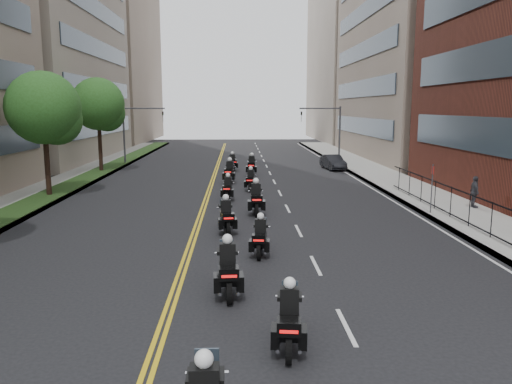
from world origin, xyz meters
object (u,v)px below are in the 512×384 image
motorcycle_8 (230,173)px  pedestrian_c (475,192)px  parked_sedan (333,162)px  motorcycle_4 (226,218)px  motorcycle_2 (228,271)px  motorcycle_9 (252,166)px  motorcycle_5 (256,200)px  motorcycle_10 (233,163)px  motorcycle_6 (228,189)px  motorcycle_1 (289,321)px  motorcycle_3 (260,239)px  motorcycle_7 (251,181)px

motorcycle_8 → pedestrian_c: (13.35, -10.44, 0.27)m
parked_sedan → motorcycle_4: bearing=-119.3°
motorcycle_2 → parked_sedan: bearing=70.2°
motorcycle_8 → motorcycle_9: 4.46m
motorcycle_4 → pedestrian_c: size_ratio=1.35×
motorcycle_5 → pedestrian_c: bearing=2.5°
motorcycle_4 → motorcycle_8: bearing=83.1°
motorcycle_10 → motorcycle_9: bearing=-71.5°
motorcycle_6 → parked_sedan: 17.16m
motorcycle_1 → parked_sedan: motorcycle_1 is taller
motorcycle_2 → motorcycle_4: (-0.21, 7.46, -0.04)m
motorcycle_3 → motorcycle_6: size_ratio=0.99×
motorcycle_4 → pedestrian_c: 13.98m
motorcycle_1 → motorcycle_4: motorcycle_4 is taller
motorcycle_5 → motorcycle_7: motorcycle_5 is taller
motorcycle_10 → motorcycle_5: bearing=-93.4°
motorcycle_8 → motorcycle_1: bearing=-80.2°
motorcycle_9 → motorcycle_7: bearing=-88.2°
motorcycle_6 → motorcycle_8: size_ratio=0.86×
motorcycle_8 → parked_sedan: 11.94m
motorcycle_4 → motorcycle_10: bearing=82.6°
motorcycle_6 → motorcycle_10: size_ratio=0.98×
motorcycle_3 → pedestrian_c: 14.27m
parked_sedan → motorcycle_8: bearing=-147.2°
motorcycle_10 → parked_sedan: (8.99, 0.35, -0.00)m
motorcycle_2 → motorcycle_7: motorcycle_2 is taller
motorcycle_9 → parked_sedan: size_ratio=0.64×
motorcycle_3 → motorcycle_6: motorcycle_6 is taller
pedestrian_c → motorcycle_9: bearing=44.2°
motorcycle_2 → motorcycle_8: 22.25m
pedestrian_c → motorcycle_8: bearing=57.6°
motorcycle_6 → parked_sedan: bearing=61.9°
motorcycle_1 → motorcycle_5: size_ratio=0.89×
motorcycle_3 → parked_sedan: bearing=80.2°
motorcycle_4 → motorcycle_2: bearing=-95.6°
motorcycle_3 → motorcycle_4: bearing=118.0°
motorcycle_1 → motorcycle_7: bearing=97.2°
motorcycle_2 → motorcycle_7: 18.84m
motorcycle_2 → parked_sedan: (8.86, 29.94, -0.07)m
motorcycle_6 → motorcycle_8: bearing=94.0°
motorcycle_10 → motorcycle_2: bearing=-97.5°
motorcycle_1 → motorcycle_6: (-1.76, 18.85, -0.02)m
motorcycle_7 → motorcycle_10: (-1.30, 10.78, 0.02)m
motorcycle_1 → motorcycle_10: motorcycle_1 is taller
pedestrian_c → motorcycle_10: bearing=42.2°
motorcycle_3 → motorcycle_6: bearing=103.9°
motorcycle_1 → motorcycle_2: size_ratio=0.92×
motorcycle_5 → motorcycle_10: motorcycle_5 is taller
motorcycle_4 → motorcycle_7: size_ratio=1.06×
motorcycle_2 → motorcycle_5: size_ratio=0.96×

